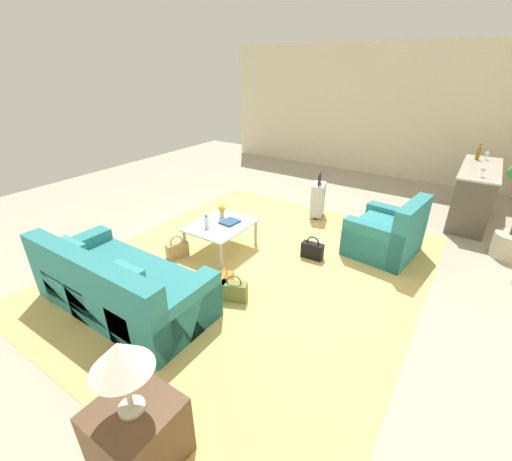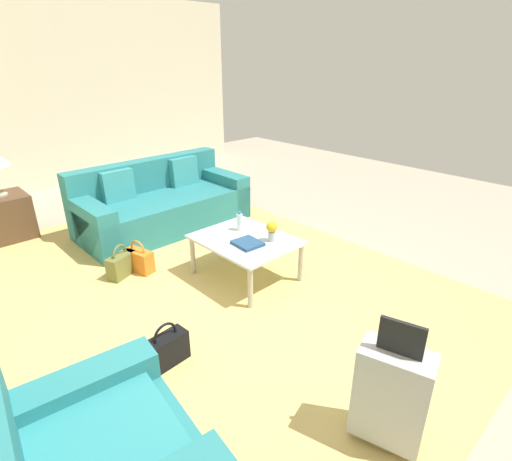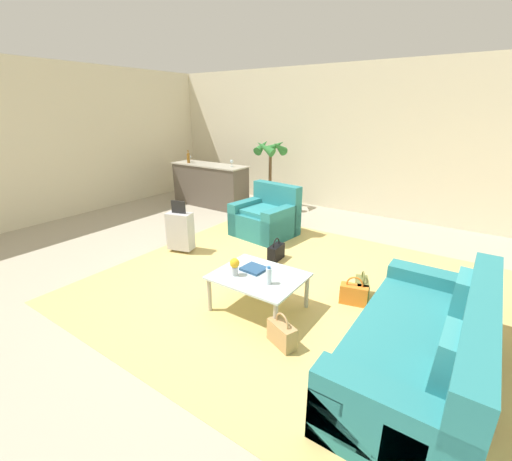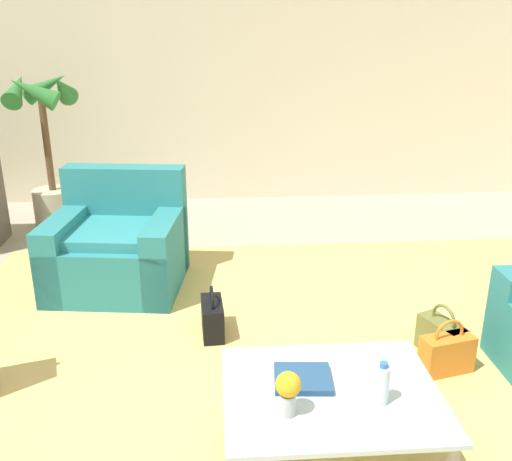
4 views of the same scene
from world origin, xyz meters
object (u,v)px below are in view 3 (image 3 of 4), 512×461
at_px(suitcase_silver, 180,231).
at_px(handbag_tan, 282,334).
at_px(potted_palm, 270,173).
at_px(couch, 429,351).
at_px(water_bottle, 269,276).
at_px(handbag_olive, 362,289).
at_px(flower_vase, 235,265).
at_px(coffee_table_book, 254,269).
at_px(handbag_black, 276,252).
at_px(coffee_table, 259,279).
at_px(bar_console, 210,184).
at_px(handbag_orange, 354,294).
at_px(wine_glass_left_of_centre, 232,162).
at_px(armchair, 267,218).
at_px(wine_glass_leftmost, 190,157).
at_px(wine_bottle_amber, 188,158).

height_order(suitcase_silver, handbag_tan, suitcase_silver).
height_order(suitcase_silver, potted_palm, potted_palm).
relative_size(couch, water_bottle, 10.64).
relative_size(water_bottle, handbag_olive, 0.57).
xyz_separation_m(flower_vase, suitcase_silver, (-1.78, 0.85, -0.20)).
height_order(coffee_table_book, handbag_black, coffee_table_book).
bearing_deg(potted_palm, coffee_table_book, -60.12).
bearing_deg(handbag_black, coffee_table, -66.92).
xyz_separation_m(coffee_table, potted_palm, (-2.20, 3.70, 0.43)).
relative_size(bar_console, handbag_orange, 5.33).
height_order(wine_glass_left_of_centre, handbag_orange, wine_glass_left_of_centre).
bearing_deg(suitcase_silver, coffee_table_book, -18.25).
relative_size(couch, handbag_olive, 6.06).
bearing_deg(flower_vase, handbag_tan, -18.24).
bearing_deg(wine_glass_left_of_centre, water_bottle, -46.59).
height_order(flower_vase, bar_console, bar_console).
xyz_separation_m(armchair, suitcase_silver, (-0.71, -1.47, 0.05)).
height_order(wine_glass_leftmost, handbag_olive, wine_glass_leftmost).
height_order(wine_glass_leftmost, handbag_tan, wine_glass_leftmost).
bearing_deg(couch, coffee_table_book, 174.64).
distance_m(coffee_table_book, handbag_black, 1.32).
distance_m(coffee_table_book, bar_console, 4.53).
xyz_separation_m(coffee_table, wine_bottle_amber, (-4.05, 2.98, 0.72)).
xyz_separation_m(coffee_table, bar_console, (-3.50, 3.10, 0.12)).
bearing_deg(couch, suitcase_silver, 168.11).
xyz_separation_m(coffee_table_book, flower_vase, (-0.10, -0.23, 0.11)).
height_order(water_bottle, handbag_orange, water_bottle).
relative_size(couch, wine_glass_left_of_centre, 14.06).
distance_m(coffee_table_book, suitcase_silver, 1.98).
relative_size(bar_console, wine_bottle_amber, 6.37).
bearing_deg(suitcase_silver, wine_glass_left_of_centre, 109.27).
bearing_deg(handbag_orange, coffee_table, -139.69).
distance_m(handbag_orange, handbag_olive, 0.19).
distance_m(coffee_table_book, handbag_tan, 0.89).
bearing_deg(handbag_tan, handbag_olive, 75.13).
relative_size(couch, coffee_table_book, 8.22).
bearing_deg(armchair, handbag_tan, -54.43).
bearing_deg(coffee_table_book, coffee_table, -29.07).
bearing_deg(potted_palm, coffee_table, -59.26).
height_order(wine_glass_left_of_centre, handbag_tan, wine_glass_left_of_centre).
xyz_separation_m(armchair, handbag_black, (0.74, -0.89, -0.17)).
relative_size(flower_vase, suitcase_silver, 0.24).
distance_m(couch, handbag_olive, 1.37).
relative_size(handbag_tan, handbag_olive, 1.00).
relative_size(armchair, suitcase_silver, 1.29).
bearing_deg(suitcase_silver, water_bottle, -19.98).
bearing_deg(coffee_table_book, handbag_black, 114.15).
distance_m(bar_console, wine_bottle_amber, 0.82).
bearing_deg(coffee_table_book, wine_glass_leftmost, 147.55).
distance_m(armchair, potted_palm, 1.85).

